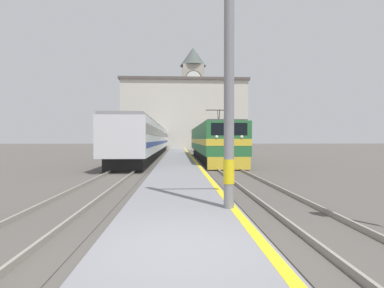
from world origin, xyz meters
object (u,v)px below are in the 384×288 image
(locomotive_train, at_px, (212,142))
(passenger_train, at_px, (154,140))
(clock_tower, at_px, (193,94))
(catenary_mast, at_px, (232,52))

(locomotive_train, distance_m, passenger_train, 14.46)
(locomotive_train, relative_size, clock_tower, 0.84)
(passenger_train, height_order, catenary_mast, catenary_mast)
(locomotive_train, relative_size, passenger_train, 0.40)
(locomotive_train, height_order, passenger_train, locomotive_train)
(locomotive_train, height_order, clock_tower, clock_tower)
(clock_tower, bearing_deg, catenary_mast, -92.14)
(catenary_mast, relative_size, clock_tower, 0.33)
(passenger_train, distance_m, catenary_mast, 34.41)
(passenger_train, bearing_deg, clock_tower, 76.47)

